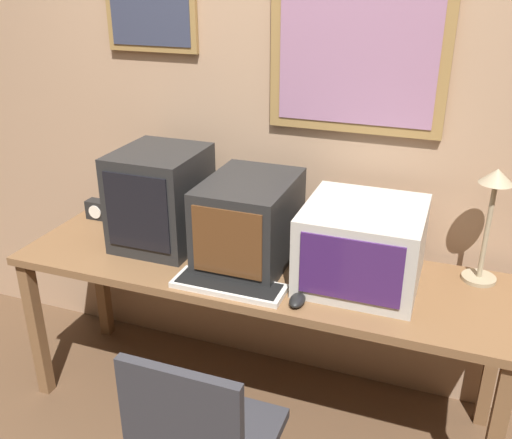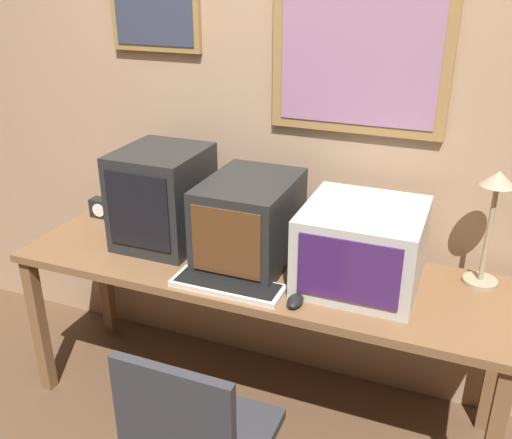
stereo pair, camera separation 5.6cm
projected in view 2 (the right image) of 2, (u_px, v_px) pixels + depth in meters
The scene contains 9 objects.
wall_back at pixel (290, 117), 2.53m from camera, with size 8.00×0.08×2.60m.
desk at pixel (256, 282), 2.45m from camera, with size 2.10×0.62×0.75m.
monitor_left at pixel (163, 197), 2.56m from camera, with size 0.36×0.41×0.44m.
monitor_center at pixel (250, 221), 2.40m from camera, with size 0.35×0.48×0.37m.
monitor_right at pixel (362, 246), 2.24m from camera, with size 0.46×0.47×0.32m.
keyboard_main at pixel (228, 285), 2.25m from camera, with size 0.45×0.15×0.03m.
mouse_near_keyboard at pixel (295, 301), 2.13m from camera, with size 0.06×0.10×0.04m.
desk_clock at pixel (102, 208), 2.88m from camera, with size 0.12×0.07×0.09m.
desk_lamp at pixel (493, 207), 2.16m from camera, with size 0.14×0.14×0.47m.
Camera 2 is at (0.80, -1.11, 1.91)m, focal length 40.00 mm.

